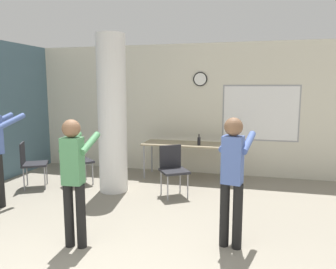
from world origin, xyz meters
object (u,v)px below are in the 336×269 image
object	(u,v)px
chair_near_pillar	(76,159)
person_playing_front	(74,173)
chair_table_front	(173,167)
folding_table	(188,146)
chair_by_left_wall	(31,161)
person_playing_side	(233,172)
bottle_on_table	(199,141)

from	to	relation	value
chair_near_pillar	person_playing_front	world-z (taller)	person_playing_front
chair_table_front	person_playing_front	size ratio (longest dim) A/B	0.57
folding_table	chair_table_front	distance (m)	1.17
chair_table_front	chair_by_left_wall	distance (m)	2.69
chair_by_left_wall	person_playing_front	size ratio (longest dim) A/B	0.57
chair_table_front	chair_by_left_wall	xyz separation A→B (m)	(-2.68, -0.25, 0.00)
person_playing_side	folding_table	bearing A→B (deg)	110.73
person_playing_side	person_playing_front	bearing A→B (deg)	-166.01
chair_near_pillar	person_playing_side	distance (m)	3.57
chair_table_front	person_playing_side	size ratio (longest dim) A/B	0.56
bottle_on_table	chair_near_pillar	size ratio (longest dim) A/B	0.26
folding_table	bottle_on_table	distance (m)	0.32
chair_table_front	chair_by_left_wall	world-z (taller)	same
chair_table_front	person_playing_side	bearing A→B (deg)	-55.96
bottle_on_table	person_playing_side	xyz separation A→B (m)	(0.81, -2.65, 0.10)
person_playing_side	chair_by_left_wall	bearing A→B (deg)	159.77
chair_near_pillar	chair_table_front	world-z (taller)	same
folding_table	chair_by_left_wall	xyz separation A→B (m)	(-2.73, -1.40, -0.17)
folding_table	person_playing_front	xyz separation A→B (m)	(-0.73, -3.24, 0.22)
bottle_on_table	person_playing_side	world-z (taller)	person_playing_side
folding_table	person_playing_front	distance (m)	3.33
chair_near_pillar	chair_by_left_wall	distance (m)	0.82
chair_table_front	folding_table	bearing A→B (deg)	87.46
folding_table	bottle_on_table	size ratio (longest dim) A/B	8.34
folding_table	chair_by_left_wall	size ratio (longest dim) A/B	2.14
bottle_on_table	chair_table_front	bearing A→B (deg)	-106.46
chair_table_front	chair_by_left_wall	bearing A→B (deg)	-174.76
chair_by_left_wall	bottle_on_table	bearing A→B (deg)	22.81
folding_table	person_playing_side	size ratio (longest dim) A/B	1.20
chair_near_pillar	person_playing_side	xyz separation A→B (m)	(3.06, -1.79, 0.40)
folding_table	person_playing_side	distance (m)	3.00
folding_table	chair_table_front	size ratio (longest dim) A/B	2.14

